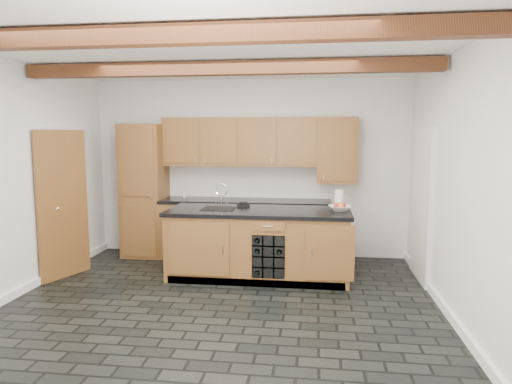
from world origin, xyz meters
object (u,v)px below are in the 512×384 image
kitchen_scale (243,204)px  paper_towel (339,199)px  island (259,243)px  fruit_bowl (340,208)px

kitchen_scale → paper_towel: (1.33, 0.02, 0.10)m
island → paper_towel: 1.27m
kitchen_scale → paper_towel: bearing=-7.8°
kitchen_scale → island: bearing=-56.5°
kitchen_scale → fruit_bowl: fruit_bowl is taller
kitchen_scale → fruit_bowl: bearing=-19.0°
kitchen_scale → paper_towel: size_ratio=0.77×
island → kitchen_scale: bearing=132.2°
island → paper_towel: bearing=15.8°
paper_towel → fruit_bowl: bearing=-90.8°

